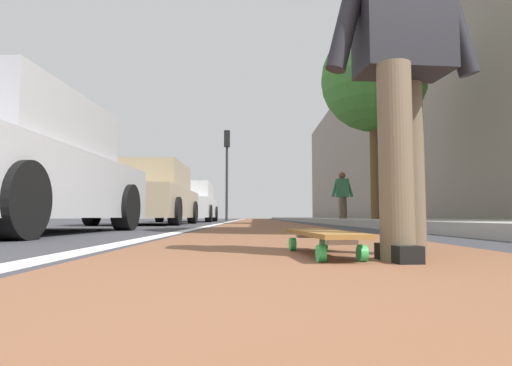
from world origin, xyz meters
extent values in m
plane|color=#38383D|center=(10.00, 0.00, 0.00)|extent=(80.00, 80.00, 0.00)
cube|color=brown|center=(24.00, 0.00, 0.00)|extent=(56.00, 2.02, 0.00)
cube|color=silver|center=(20.00, 1.16, 0.00)|extent=(52.00, 0.16, 0.01)
cube|color=#9E9B93|center=(18.00, -3.21, 0.07)|extent=(52.00, 3.20, 0.13)
cube|color=gray|center=(22.00, -6.09, 4.17)|extent=(40.00, 1.20, 8.34)
cylinder|color=green|center=(1.71, 0.06, 0.04)|extent=(0.07, 0.04, 0.07)
cylinder|color=green|center=(1.73, -0.11, 0.04)|extent=(0.07, 0.04, 0.07)
cylinder|color=green|center=(1.12, 0.00, 0.04)|extent=(0.07, 0.04, 0.07)
cylinder|color=green|center=(1.13, -0.17, 0.04)|extent=(0.07, 0.04, 0.07)
cube|color=silver|center=(1.72, -0.02, 0.08)|extent=(0.07, 0.13, 0.02)
cube|color=silver|center=(1.13, -0.08, 0.08)|extent=(0.07, 0.13, 0.02)
cube|color=olive|center=(1.42, -0.05, 0.10)|extent=(0.86, 0.28, 0.02)
cylinder|color=brown|center=(1.15, -0.32, 0.41)|extent=(0.14, 0.14, 0.82)
cylinder|color=brown|center=(1.42, -0.47, 0.41)|extent=(0.14, 0.14, 0.82)
cube|color=black|center=(1.15, -0.32, 0.04)|extent=(0.27, 0.13, 0.07)
cube|color=black|center=(1.27, -0.40, 1.12)|extent=(0.28, 0.42, 0.60)
cylinder|color=black|center=(1.25, -0.17, 1.12)|extent=(0.11, 0.24, 0.60)
cylinder|color=black|center=(1.30, -0.64, 1.12)|extent=(0.11, 0.24, 0.60)
cube|color=#B7B7BC|center=(4.07, 2.87, 0.52)|extent=(4.17, 1.87, 0.70)
cube|color=#B7B7BC|center=(3.92, 2.87, 1.17)|extent=(2.32, 1.67, 0.60)
cube|color=#4C606B|center=(5.05, 2.83, 1.17)|extent=(0.09, 1.52, 0.51)
cylinder|color=black|center=(5.38, 3.64, 0.31)|extent=(0.63, 0.24, 0.63)
cylinder|color=black|center=(5.32, 2.00, 0.31)|extent=(0.63, 0.24, 0.63)
cylinder|color=black|center=(2.77, 2.10, 0.31)|extent=(0.63, 0.24, 0.63)
cube|color=tan|center=(10.02, 2.82, 0.52)|extent=(4.46, 1.87, 0.70)
cube|color=tan|center=(9.87, 2.81, 1.17)|extent=(2.46, 1.71, 0.60)
cube|color=#4C606B|center=(11.10, 2.82, 1.17)|extent=(0.05, 1.63, 0.51)
cylinder|color=black|center=(11.40, 3.70, 0.31)|extent=(0.61, 0.22, 0.61)
cylinder|color=black|center=(11.41, 1.94, 0.31)|extent=(0.61, 0.22, 0.61)
cylinder|color=black|center=(8.64, 3.69, 0.31)|extent=(0.61, 0.22, 0.61)
cylinder|color=black|center=(8.65, 1.93, 0.31)|extent=(0.61, 0.22, 0.61)
cube|color=silver|center=(15.95, 2.69, 0.52)|extent=(4.30, 1.84, 0.70)
cube|color=silver|center=(15.80, 2.69, 1.17)|extent=(2.37, 1.68, 0.60)
cube|color=#4C606B|center=(16.98, 2.70, 1.17)|extent=(0.06, 1.58, 0.51)
cylinder|color=black|center=(17.27, 3.56, 0.31)|extent=(0.61, 0.23, 0.61)
cylinder|color=black|center=(17.29, 1.85, 0.31)|extent=(0.61, 0.23, 0.61)
cylinder|color=black|center=(14.62, 3.53, 0.31)|extent=(0.61, 0.23, 0.61)
cylinder|color=black|center=(14.63, 1.83, 0.31)|extent=(0.61, 0.23, 0.61)
cylinder|color=#2D2D2D|center=(20.45, 1.56, 1.80)|extent=(0.12, 0.12, 3.59)
cube|color=black|center=(20.45, 1.56, 3.99)|extent=(0.24, 0.28, 0.80)
sphere|color=#360606|center=(20.58, 1.56, 4.25)|extent=(0.16, 0.16, 0.16)
sphere|color=#392907|center=(20.58, 1.56, 3.99)|extent=(0.16, 0.16, 0.16)
sphere|color=green|center=(20.58, 1.56, 3.73)|extent=(0.16, 0.16, 0.16)
cylinder|color=brown|center=(10.29, -2.81, 1.38)|extent=(0.26, 0.26, 2.76)
sphere|color=#3D7F33|center=(10.29, -2.81, 3.70)|extent=(2.67, 2.67, 2.67)
cylinder|color=brown|center=(13.58, -2.71, 0.41)|extent=(0.14, 0.14, 0.82)
cylinder|color=brown|center=(13.32, -2.53, 0.41)|extent=(0.14, 0.14, 0.82)
cube|color=black|center=(13.58, -2.71, 0.03)|extent=(0.26, 0.10, 0.07)
cube|color=#33724C|center=(13.46, -2.61, 1.12)|extent=(0.24, 0.40, 0.60)
cylinder|color=#33724C|center=(13.46, -2.85, 1.12)|extent=(0.09, 0.24, 0.60)
cylinder|color=#33724C|center=(13.46, -2.37, 1.12)|extent=(0.09, 0.24, 0.60)
sphere|color=brown|center=(13.46, -2.61, 1.53)|extent=(0.22, 0.22, 0.22)
camera|label=1|loc=(-0.64, 0.27, 0.18)|focal=30.70mm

